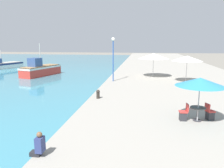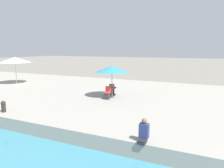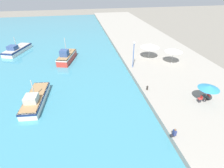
{
  "view_description": "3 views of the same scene",
  "coord_description": "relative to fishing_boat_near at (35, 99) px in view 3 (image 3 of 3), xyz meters",
  "views": [
    {
      "loc": [
        3.89,
        1.2,
        4.82
      ],
      "look_at": [
        1.5,
        18.12,
        1.51
      ],
      "focal_mm": 35.0,
      "sensor_mm": 36.0,
      "label": 1
    },
    {
      "loc": [
        -7.5,
        5.78,
        4.27
      ],
      "look_at": [
        6.81,
        12.62,
        1.71
      ],
      "focal_mm": 35.0,
      "sensor_mm": 36.0,
      "label": 2
    },
    {
      "loc": [
        -7.98,
        -2.55,
        13.92
      ],
      "look_at": [
        -4.0,
        18.0,
        1.31
      ],
      "focal_mm": 28.0,
      "sensor_mm": 36.0,
      "label": 3
    }
  ],
  "objects": [
    {
      "name": "quay_promenade",
      "position": [
        22.22,
        19.72,
        -0.34
      ],
      "size": [
        16.0,
        90.0,
        0.71
      ],
      "color": "gray",
      "rests_on": "ground_plane"
    },
    {
      "name": "fishing_boat_near",
      "position": [
        0.0,
        0.0,
        0.0
      ],
      "size": [
        2.84,
        7.33,
        3.29
      ],
      "rotation": [
        0.0,
        0.0,
        -0.09
      ],
      "color": "white",
      "rests_on": "water_basin"
    },
    {
      "name": "fishing_boat_mid",
      "position": [
        3.63,
        13.22,
        0.25
      ],
      "size": [
        3.85,
        6.78,
        4.57
      ],
      "rotation": [
        0.0,
        0.0,
        -0.29
      ],
      "color": "red",
      "rests_on": "water_basin"
    },
    {
      "name": "fishing_boat_far",
      "position": [
        -7.26,
        20.08,
        0.01
      ],
      "size": [
        4.86,
        7.87,
        3.33
      ],
      "rotation": [
        0.0,
        0.0,
        -0.34
      ],
      "color": "white",
      "rests_on": "water_basin"
    },
    {
      "name": "cafe_umbrella_pink",
      "position": [
        21.03,
        -4.66,
        2.12
      ],
      "size": [
        2.49,
        2.49,
        2.33
      ],
      "color": "#B7B7B7",
      "rests_on": "quay_promenade"
    },
    {
      "name": "cafe_umbrella_white",
      "position": [
        22.58,
        7.02,
        2.47
      ],
      "size": [
        3.06,
        3.06,
        2.72
      ],
      "color": "#B7B7B7",
      "rests_on": "quay_promenade"
    },
    {
      "name": "cafe_umbrella_striped",
      "position": [
        19.35,
        10.13,
        2.49
      ],
      "size": [
        3.55,
        3.55,
        2.78
      ],
      "color": "#B7B7B7",
      "rests_on": "quay_promenade"
    },
    {
      "name": "cafe_table",
      "position": [
        21.04,
        -4.58,
        0.55
      ],
      "size": [
        0.8,
        0.8,
        0.74
      ],
      "color": "#333338",
      "rests_on": "quay_promenade"
    },
    {
      "name": "cafe_chair_left",
      "position": [
        20.32,
        -4.63,
        0.34
      ],
      "size": [
        0.46,
        0.43,
        0.91
      ],
      "rotation": [
        0.0,
        0.0,
        1.65
      ],
      "color": "#2D2D33",
      "rests_on": "quay_promenade"
    },
    {
      "name": "cafe_chair_right",
      "position": [
        21.73,
        -4.33,
        0.34
      ],
      "size": [
        0.54,
        0.52,
        0.91
      ],
      "rotation": [
        0.0,
        0.0,
        -1.23
      ],
      "color": "#2D2D33",
      "rests_on": "quay_promenade"
    },
    {
      "name": "person_at_quay",
      "position": [
        14.45,
        -9.16,
        0.42
      ],
      "size": [
        0.51,
        0.36,
        0.93
      ],
      "color": "#232328",
      "rests_on": "quay_promenade"
    },
    {
      "name": "mooring_bollard",
      "position": [
        14.9,
        -0.76,
        0.36
      ],
      "size": [
        0.26,
        0.26,
        0.65
      ],
      "color": "#2D2823",
      "rests_on": "quay_promenade"
    },
    {
      "name": "lamppost",
      "position": [
        15.03,
        6.59,
        3.11
      ],
      "size": [
        0.36,
        0.36,
        4.56
      ],
      "color": "#28519E",
      "rests_on": "quay_promenade"
    }
  ]
}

